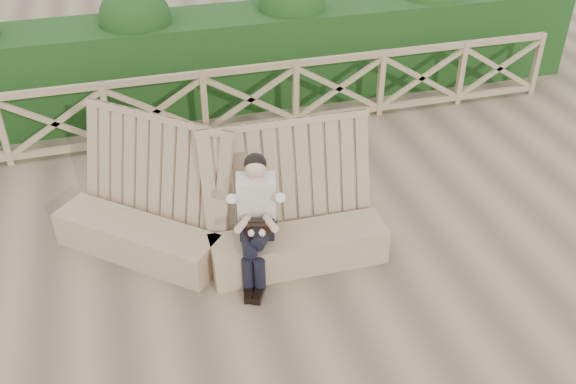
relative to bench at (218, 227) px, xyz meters
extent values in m
plane|color=brown|center=(1.06, -0.66, -0.39)|extent=(60.00, 60.00, 0.00)
cube|color=#7D6447|center=(-0.91, 0.27, -0.18)|extent=(1.84, 1.70, 0.43)
cube|color=#7D6447|center=(-0.73, 0.47, 0.40)|extent=(1.80, 1.66, 1.55)
cube|color=#7D6447|center=(0.85, -0.41, -0.18)|extent=(2.01, 0.53, 0.43)
cube|color=#7D6447|center=(0.85, -0.14, 0.40)|extent=(2.01, 0.47, 1.55)
cube|color=black|center=(0.40, -0.30, 0.15)|extent=(0.43, 0.36, 0.23)
cube|color=beige|center=(0.41, -0.25, 0.51)|extent=(0.48, 0.40, 0.55)
sphere|color=tan|center=(0.40, -0.30, 0.91)|extent=(0.27, 0.27, 0.22)
sphere|color=black|center=(0.41, -0.27, 0.93)|extent=(0.29, 0.29, 0.24)
cylinder|color=black|center=(0.25, -0.49, 0.13)|extent=(0.27, 0.51, 0.16)
cylinder|color=black|center=(0.42, -0.51, 0.21)|extent=(0.27, 0.51, 0.17)
cylinder|color=black|center=(0.19, -0.72, -0.18)|extent=(0.15, 0.15, 0.43)
cylinder|color=black|center=(0.30, -0.77, -0.18)|extent=(0.15, 0.15, 0.43)
cube|color=black|center=(0.16, -0.81, -0.35)|extent=(0.15, 0.27, 0.08)
cube|color=black|center=(0.26, -0.85, -0.35)|extent=(0.15, 0.27, 0.08)
cube|color=black|center=(0.37, -0.49, 0.26)|extent=(0.29, 0.21, 0.18)
cube|color=black|center=(0.31, -0.65, 0.32)|extent=(0.09, 0.11, 0.13)
cube|color=#957757|center=(1.06, 2.84, 0.66)|extent=(10.10, 0.07, 0.10)
cube|color=#957757|center=(1.06, 2.84, -0.27)|extent=(10.10, 0.07, 0.10)
cube|color=black|center=(1.06, 4.04, 0.36)|extent=(12.00, 1.20, 1.50)
camera|label=1|loc=(-0.85, -5.88, 4.44)|focal=40.00mm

